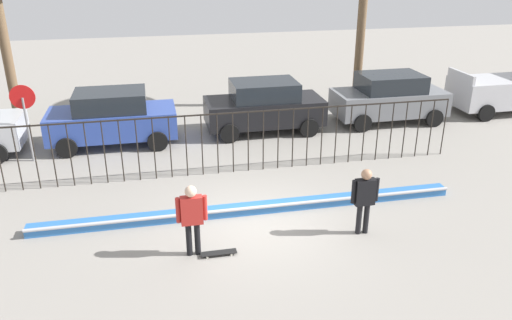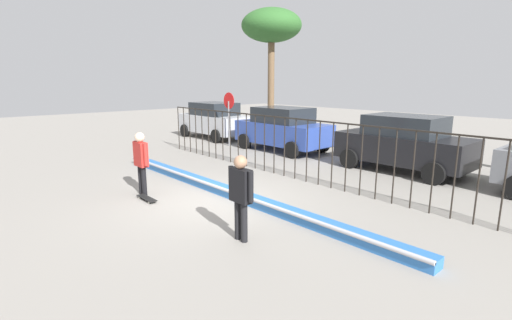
% 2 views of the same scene
% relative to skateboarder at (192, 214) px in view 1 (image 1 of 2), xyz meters
% --- Properties ---
extents(ground_plane, '(60.00, 60.00, 0.00)m').
position_rel_skateboarder_xyz_m(ground_plane, '(1.63, 1.08, -1.02)').
color(ground_plane, gray).
extents(bowl_coping_ledge, '(11.00, 0.41, 0.27)m').
position_rel_skateboarder_xyz_m(bowl_coping_ledge, '(1.63, 1.63, -0.90)').
color(bowl_coping_ledge, '#2D6BB7').
rests_on(bowl_coping_ledge, ground).
extents(perimeter_fence, '(14.04, 0.04, 1.91)m').
position_rel_skateboarder_xyz_m(perimeter_fence, '(1.63, 4.29, 0.15)').
color(perimeter_fence, black).
rests_on(perimeter_fence, ground).
extents(skateboarder, '(0.69, 0.26, 1.70)m').
position_rel_skateboarder_xyz_m(skateboarder, '(0.00, 0.00, 0.00)').
color(skateboarder, black).
rests_on(skateboarder, ground).
extents(skateboard, '(0.80, 0.20, 0.07)m').
position_rel_skateboarder_xyz_m(skateboard, '(0.54, -0.16, -0.96)').
color(skateboard, black).
rests_on(skateboard, ground).
extents(camera_operator, '(0.68, 0.25, 1.67)m').
position_rel_skateboarder_xyz_m(camera_operator, '(4.05, 0.08, -0.01)').
color(camera_operator, black).
rests_on(camera_operator, ground).
extents(parked_car_blue, '(4.30, 2.12, 1.90)m').
position_rel_skateboarder_xyz_m(parked_car_blue, '(-2.03, 7.52, -0.05)').
color(parked_car_blue, '#2D479E').
rests_on(parked_car_blue, ground).
extents(parked_car_black, '(4.30, 2.12, 1.90)m').
position_rel_skateboarder_xyz_m(parked_car_black, '(3.38, 7.78, -0.05)').
color(parked_car_black, black).
rests_on(parked_car_black, ground).
extents(parked_car_gray, '(4.30, 2.12, 1.90)m').
position_rel_skateboarder_xyz_m(parked_car_gray, '(8.41, 7.87, -0.05)').
color(parked_car_gray, slate).
rests_on(parked_car_gray, ground).
extents(stop_sign, '(0.76, 0.07, 2.50)m').
position_rel_skateboarder_xyz_m(stop_sign, '(-4.55, 6.51, 0.60)').
color(stop_sign, slate).
rests_on(stop_sign, ground).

